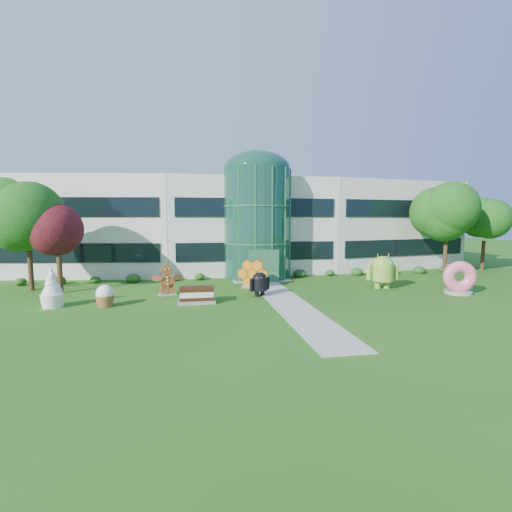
{
  "coord_description": "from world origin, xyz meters",
  "views": [
    {
      "loc": [
        -6.38,
        -21.37,
        5.53
      ],
      "look_at": [
        -1.23,
        6.0,
        2.6
      ],
      "focal_mm": 26.0,
      "sensor_mm": 36.0,
      "label": 1
    }
  ],
  "objects": [
    {
      "name": "ground",
      "position": [
        0.0,
        0.0,
        0.0
      ],
      "size": [
        140.0,
        140.0,
        0.0
      ],
      "primitive_type": "plane",
      "color": "#215114",
      "rests_on": "ground"
    },
    {
      "name": "building",
      "position": [
        0.0,
        18.0,
        4.65
      ],
      "size": [
        46.0,
        15.0,
        9.3
      ],
      "primitive_type": null,
      "color": "beige",
      "rests_on": "ground"
    },
    {
      "name": "atrium",
      "position": [
        0.0,
        12.0,
        4.9
      ],
      "size": [
        6.0,
        6.0,
        9.8
      ],
      "primitive_type": "cylinder",
      "color": "#194738",
      "rests_on": "ground"
    },
    {
      "name": "walkway",
      "position": [
        0.0,
        2.0,
        0.02
      ],
      "size": [
        2.4,
        20.0,
        0.04
      ],
      "primitive_type": "cube",
      "color": "#9E9E93",
      "rests_on": "ground"
    },
    {
      "name": "tree_red",
      "position": [
        -15.5,
        7.5,
        3.0
      ],
      "size": [
        4.0,
        4.0,
        6.0
      ],
      "primitive_type": null,
      "color": "#3F0C14",
      "rests_on": "ground"
    },
    {
      "name": "trees_backdrop",
      "position": [
        0.0,
        13.0,
        4.2
      ],
      "size": [
        52.0,
        8.0,
        8.4
      ],
      "primitive_type": null,
      "color": "#174E13",
      "rests_on": "ground"
    },
    {
      "name": "android_green",
      "position": [
        8.56,
        4.79,
        1.49
      ],
      "size": [
        2.83,
        2.07,
        2.97
      ],
      "primitive_type": null,
      "rotation": [
        0.0,
        0.0,
        -0.13
      ],
      "color": "#84B138",
      "rests_on": "ground"
    },
    {
      "name": "android_black",
      "position": [
        -1.4,
        3.72,
        0.99
      ],
      "size": [
        2.08,
        1.79,
        1.99
      ],
      "primitive_type": null,
      "rotation": [
        0.0,
        0.0,
        0.43
      ],
      "color": "black",
      "rests_on": "ground"
    },
    {
      "name": "donut",
      "position": [
        12.92,
        1.9,
        1.21
      ],
      "size": [
        2.55,
        1.74,
        2.42
      ],
      "primitive_type": null,
      "rotation": [
        0.0,
        0.0,
        -0.29
      ],
      "color": "#DF547A",
      "rests_on": "ground"
    },
    {
      "name": "gingerbread",
      "position": [
        -7.78,
        5.36,
        1.11
      ],
      "size": [
        2.56,
        1.41,
        2.23
      ],
      "primitive_type": null,
      "rotation": [
        0.0,
        0.0,
        0.21
      ],
      "color": "brown",
      "rests_on": "ground"
    },
    {
      "name": "ice_cream_sandwich",
      "position": [
        -5.8,
        2.42,
        0.53
      ],
      "size": [
        2.4,
        1.24,
        1.06
      ],
      "primitive_type": null,
      "rotation": [
        0.0,
        0.0,
        -0.02
      ],
      "color": "black",
      "rests_on": "ground"
    },
    {
      "name": "honeycomb",
      "position": [
        -1.32,
        6.91,
        1.0
      ],
      "size": [
        2.7,
        1.64,
        2.0
      ],
      "primitive_type": null,
      "rotation": [
        0.0,
        0.0,
        -0.31
      ],
      "color": "orange",
      "rests_on": "ground"
    },
    {
      "name": "froyo",
      "position": [
        -14.56,
        2.91,
        1.26
      ],
      "size": [
        1.77,
        1.77,
        2.52
      ],
      "primitive_type": null,
      "rotation": [
        0.0,
        0.0,
        0.23
      ],
      "color": "white",
      "rests_on": "ground"
    },
    {
      "name": "cupcake",
      "position": [
        -11.4,
        2.47,
        0.69
      ],
      "size": [
        1.28,
        1.28,
        1.38
      ],
      "primitive_type": null,
      "rotation": [
        0.0,
        0.0,
        -0.12
      ],
      "color": "white",
      "rests_on": "ground"
    }
  ]
}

